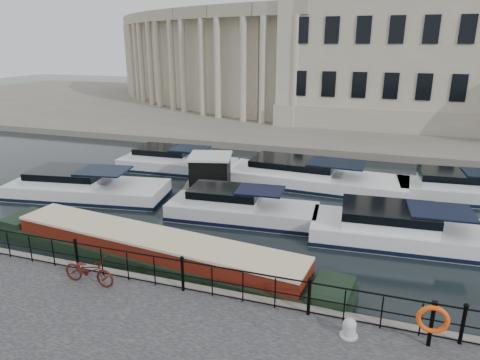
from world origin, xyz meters
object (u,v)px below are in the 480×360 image
mooring_bollard (349,328)px  life_ring_post (433,320)px  narrowboat (153,255)px  bicycle (89,270)px  harbour_hut (210,175)px

mooring_bollard → life_ring_post: size_ratio=0.42×
narrowboat → mooring_bollard: bearing=-13.6°
life_ring_post → narrowboat: (-9.49, 2.52, -1.01)m
bicycle → harbour_hut: size_ratio=0.50×
life_ring_post → bicycle: bearing=-179.0°
mooring_bollard → narrowboat: size_ratio=0.04×
mooring_bollard → narrowboat: (-7.48, 2.72, -0.44)m
bicycle → life_ring_post: 10.29m
bicycle → harbour_hut: 11.17m
bicycle → life_ring_post: size_ratio=1.41×
mooring_bollard → narrowboat: 7.97m
narrowboat → harbour_hut: harbour_hut is taller
bicycle → life_ring_post: (10.28, 0.19, 0.34)m
bicycle → mooring_bollard: size_ratio=3.38×
narrowboat → harbour_hut: 8.55m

